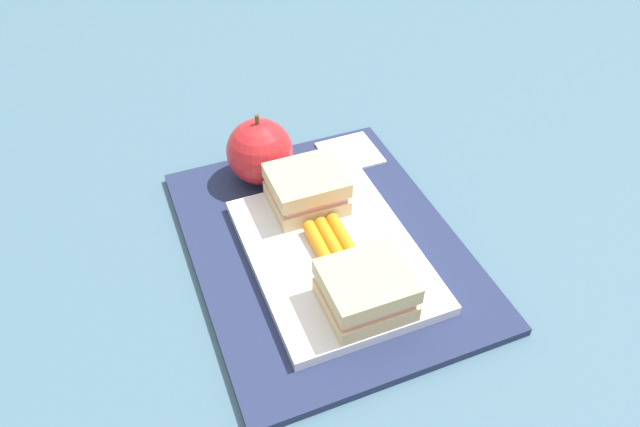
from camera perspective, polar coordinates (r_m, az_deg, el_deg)
The scene contains 8 objects.
ground_plane at distance 0.65m, azimuth 0.41°, elevation -3.39°, with size 2.40×2.40×0.00m, color #42667A.
lunchbag_mat at distance 0.65m, azimuth 0.41°, elevation -3.09°, with size 0.36×0.28×0.01m, color navy.
food_tray at distance 0.63m, azimuth 1.28°, elevation -3.92°, with size 0.23×0.17×0.01m, color white.
sandwich_half_left at distance 0.56m, azimuth 4.44°, elevation -7.37°, with size 0.07×0.08×0.04m.
sandwich_half_right at distance 0.66m, azimuth -1.31°, elevation 2.36°, with size 0.07×0.08×0.04m.
carrot_sticks_bundle at distance 0.62m, azimuth 1.29°, elevation -3.10°, with size 0.08×0.04×0.02m.
apple at distance 0.71m, azimuth -5.81°, elevation 5.94°, with size 0.08×0.08×0.09m.
paper_napkin at distance 0.77m, azimuth 2.90°, elevation 5.85°, with size 0.07×0.07×0.00m, color white.
Camera 1 is at (-0.42, 0.17, 0.47)m, focal length 33.27 mm.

